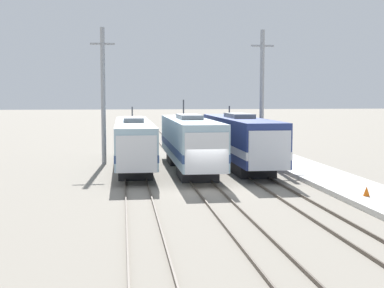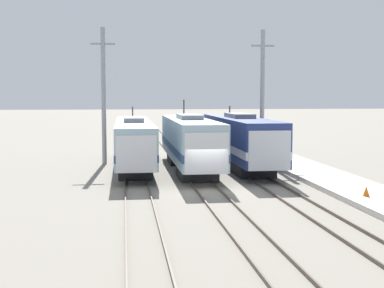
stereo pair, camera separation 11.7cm
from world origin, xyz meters
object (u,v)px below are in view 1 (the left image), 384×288
at_px(locomotive_far_left, 134,142).
at_px(traffic_cone, 367,191).
at_px(catenary_tower_left, 103,95).
at_px(catenary_tower_right, 262,95).
at_px(locomotive_center, 190,142).
at_px(locomotive_far_right, 240,140).

bearing_deg(locomotive_far_left, traffic_cone, -51.06).
relative_size(catenary_tower_left, catenary_tower_right, 1.00).
bearing_deg(traffic_cone, catenary_tower_left, 128.75).
height_order(locomotive_far_left, catenary_tower_left, catenary_tower_left).
bearing_deg(catenary_tower_right, locomotive_far_left, -164.36).
height_order(locomotive_center, locomotive_far_right, locomotive_center).
relative_size(locomotive_far_right, catenary_tower_left, 1.61).
relative_size(locomotive_far_right, catenary_tower_right, 1.61).
xyz_separation_m(locomotive_center, catenary_tower_right, (6.99, 5.24, 3.63)).
distance_m(catenary_tower_left, traffic_cone, 24.13).
bearing_deg(locomotive_far_right, traffic_cone, -75.40).
height_order(locomotive_far_right, catenary_tower_right, catenary_tower_right).
bearing_deg(locomotive_center, catenary_tower_right, 36.84).
distance_m(locomotive_center, traffic_cone, 15.48).
bearing_deg(locomotive_far_right, catenary_tower_left, 160.87).
relative_size(locomotive_center, traffic_cone, 32.34).
xyz_separation_m(catenary_tower_right, traffic_cone, (1.05, -18.36, -5.28)).
bearing_deg(catenary_tower_left, catenary_tower_right, 0.00).
xyz_separation_m(locomotive_far_right, traffic_cone, (3.79, -14.57, -1.65)).
xyz_separation_m(locomotive_far_left, locomotive_center, (4.25, -2.09, 0.13)).
xyz_separation_m(locomotive_far_right, catenary_tower_left, (-10.94, 3.80, 3.62)).
bearing_deg(catenary_tower_right, locomotive_far_right, -125.84).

